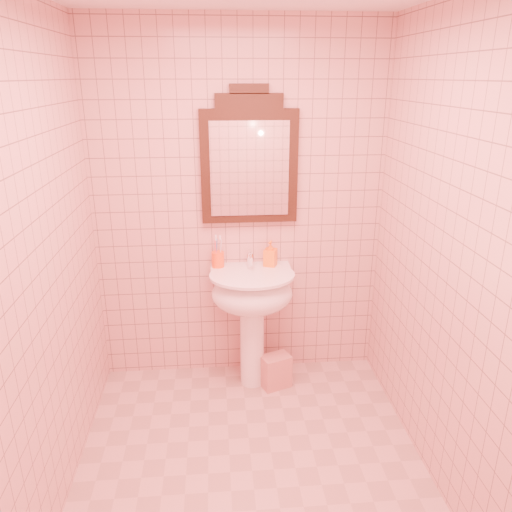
{
  "coord_description": "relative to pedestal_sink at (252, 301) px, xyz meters",
  "views": [
    {
      "loc": [
        -0.17,
        -2.25,
        2.13
      ],
      "look_at": [
        0.07,
        0.55,
        1.11
      ],
      "focal_mm": 35.0,
      "sensor_mm": 36.0,
      "label": 1
    }
  ],
  "objects": [
    {
      "name": "towel",
      "position": [
        0.17,
        -0.06,
        -0.54
      ],
      "size": [
        0.24,
        0.2,
        0.25
      ],
      "primitive_type": "cube",
      "rotation": [
        0.0,
        0.0,
        0.37
      ],
      "color": "tan",
      "rests_on": "floor"
    },
    {
      "name": "faucet",
      "position": [
        0.0,
        0.14,
        0.26
      ],
      "size": [
        0.04,
        0.16,
        0.11
      ],
      "color": "white",
      "rests_on": "pedestal_sink"
    },
    {
      "name": "mirror",
      "position": [
        -0.0,
        0.2,
        0.93
      ],
      "size": [
        0.65,
        0.06,
        0.91
      ],
      "color": "black",
      "rests_on": "back_wall"
    },
    {
      "name": "pedestal_sink",
      "position": [
        0.0,
        0.0,
        0.0
      ],
      "size": [
        0.58,
        0.58,
        0.86
      ],
      "color": "white",
      "rests_on": "floor"
    },
    {
      "name": "floor",
      "position": [
        -0.07,
        -0.87,
        -0.66
      ],
      "size": [
        2.2,
        2.2,
        0.0
      ],
      "primitive_type": "plane",
      "color": "#C79B90",
      "rests_on": "ground"
    },
    {
      "name": "back_wall",
      "position": [
        -0.07,
        0.23,
        0.59
      ],
      "size": [
        2.0,
        0.02,
        2.5
      ],
      "primitive_type": "cube",
      "color": "#D39D93",
      "rests_on": "floor"
    },
    {
      "name": "soap_dispenser",
      "position": [
        0.14,
        0.14,
        0.29
      ],
      "size": [
        0.11,
        0.11,
        0.18
      ],
      "primitive_type": "imported",
      "rotation": [
        0.0,
        0.0,
        -0.4
      ],
      "color": "orange",
      "rests_on": "pedestal_sink"
    },
    {
      "name": "toothbrush_cup",
      "position": [
        -0.23,
        0.15,
        0.26
      ],
      "size": [
        0.09,
        0.09,
        0.2
      ],
      "rotation": [
        0.0,
        0.0,
        0.09
      ],
      "color": "#FF4F15",
      "rests_on": "pedestal_sink"
    }
  ]
}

